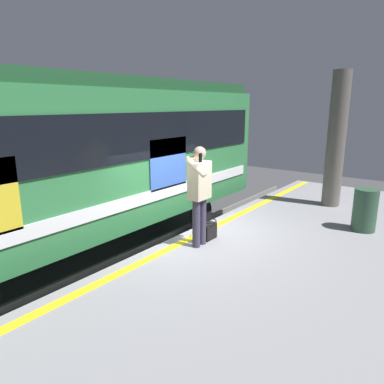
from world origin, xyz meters
name	(u,v)px	position (x,y,z in m)	size (l,w,h in m)	color
ground_plane	(187,273)	(0.00, 0.00, 0.00)	(24.76, 24.76, 0.00)	#3D3D3F
platform	(282,282)	(0.00, 2.05, 0.45)	(12.20, 4.11, 0.91)	gray
safety_line	(198,234)	(0.00, 0.30, 0.91)	(11.96, 0.16, 0.01)	yellow
track_rail_near	(134,251)	(0.00, -1.54, 0.08)	(15.86, 0.08, 0.16)	slate
track_rail_far	(94,238)	(0.00, -2.97, 0.08)	(15.86, 0.08, 0.16)	slate
train_carriage	(45,156)	(1.55, -2.25, 2.41)	(10.90, 3.02, 3.75)	#2D723F
passenger	(199,188)	(0.42, 0.61, 1.96)	(0.57, 0.55, 1.78)	#383347
handbag	(208,230)	(0.07, 0.58, 1.08)	(0.34, 0.30, 0.37)	black
station_column	(336,140)	(-3.70, 1.74, 2.54)	(0.43, 0.43, 3.26)	#59544C
trash_bin	(365,210)	(-2.19, 2.81, 1.34)	(0.46, 0.46, 0.86)	#2D4C38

